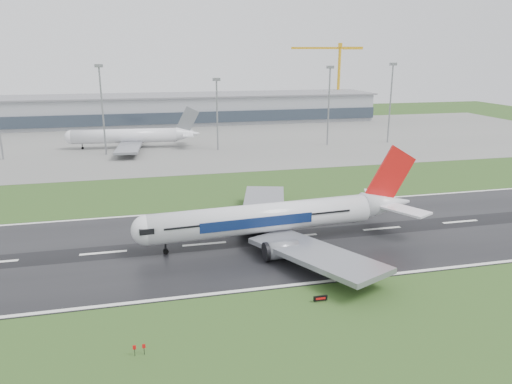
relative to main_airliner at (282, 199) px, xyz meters
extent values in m
plane|color=#274519|center=(-16.13, 1.60, -9.10)|extent=(520.00, 520.00, 0.00)
cube|color=black|center=(-16.13, 1.60, -9.05)|extent=(400.00, 45.00, 0.10)
cube|color=slate|center=(-16.13, 126.60, -9.06)|extent=(400.00, 130.00, 0.08)
cube|color=gray|center=(-16.13, 186.60, -1.60)|extent=(240.00, 36.00, 15.00)
cylinder|color=gray|center=(-41.29, 101.60, 7.37)|extent=(0.64, 0.64, 32.94)
cylinder|color=gray|center=(2.46, 101.60, 4.65)|extent=(0.64, 0.64, 27.51)
cylinder|color=gray|center=(49.83, 101.60, 6.85)|extent=(0.64, 0.64, 31.90)
cylinder|color=gray|center=(78.19, 101.60, 7.38)|extent=(0.64, 0.64, 32.96)
camera|label=1|loc=(-27.14, -91.47, 28.82)|focal=34.02mm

